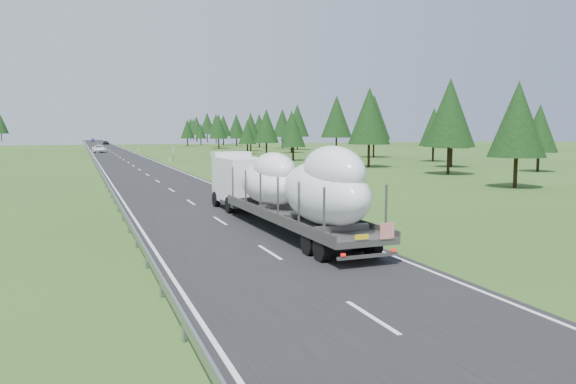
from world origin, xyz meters
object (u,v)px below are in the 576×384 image
object	(u,v)px
distant_car_dark	(106,143)
distant_car_blue	(93,140)
highway_sign	(173,151)
distant_van	(99,149)
boat_truck	(282,185)

from	to	relation	value
distant_car_dark	distant_car_blue	xyz separation A→B (m)	(-2.98, 60.23, -0.04)
highway_sign	distant_van	size ratio (longest dim) A/B	0.42
boat_truck	distant_van	size ratio (longest dim) A/B	3.26
distant_car_blue	boat_truck	bearing A→B (deg)	-88.41
boat_truck	distant_van	distance (m)	111.37
distant_car_dark	boat_truck	bearing A→B (deg)	-92.51
highway_sign	distant_van	distance (m)	46.59
highway_sign	distant_car_blue	xyz separation A→B (m)	(-8.17, 180.06, -1.09)
distant_van	distant_car_dark	distance (m)	74.53
distant_van	distant_car_blue	distance (m)	134.61
boat_truck	distant_car_blue	xyz separation A→B (m)	(-3.45, 245.82, -1.65)
highway_sign	boat_truck	distance (m)	65.94
distant_van	highway_sign	bearing A→B (deg)	-81.24
distant_car_dark	distant_van	bearing A→B (deg)	-96.46
distant_car_dark	distant_car_blue	world-z (taller)	distant_car_dark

